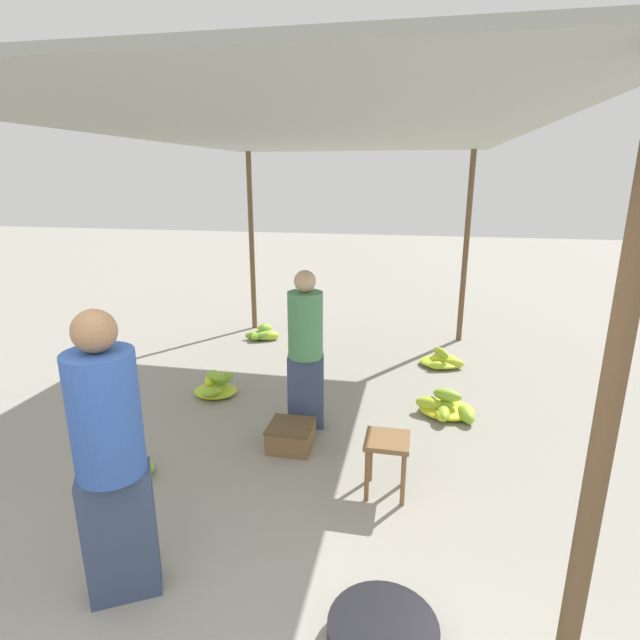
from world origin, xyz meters
The scene contains 14 objects.
canopy_post_front_right centered at (1.63, 0.30, 1.38)m, with size 0.08×0.08×2.76m, color brown.
canopy_post_back_left centered at (-1.63, 6.13, 1.38)m, with size 0.08×0.08×2.76m, color brown.
canopy_post_back_right centered at (1.63, 6.13, 1.38)m, with size 0.08×0.08×2.76m, color brown.
canopy_tarp centered at (0.00, 3.21, 2.78)m, with size 3.65×6.23×0.04m, color #9EA399.
vendor_foreground centered at (-0.63, 0.79, 0.91)m, with size 0.51×0.51×1.76m.
stool centered at (0.82, 2.08, 0.38)m, with size 0.34×0.34×0.48m.
basin_black centered at (0.90, 0.74, 0.06)m, with size 0.60×0.60×0.13m.
banana_pile_left_0 centered at (-1.21, 3.51, 0.11)m, with size 0.49×0.54×0.30m.
banana_pile_left_1 centered at (-1.33, 1.85, 0.07)m, with size 0.48×0.61×0.23m.
banana_pile_left_2 centered at (-1.30, 5.57, 0.08)m, with size 0.56×0.42×0.24m.
banana_pile_right_0 centered at (1.34, 3.53, 0.08)m, with size 0.64×0.58×0.27m.
banana_pile_right_1 centered at (1.34, 4.95, 0.07)m, with size 0.56×0.50×0.24m.
crate_near centered at (-0.09, 2.59, 0.11)m, with size 0.40×0.40×0.23m.
shopper_walking_mid centered at (-0.04, 3.03, 0.82)m, with size 0.39×0.39×1.58m.
Camera 1 is at (0.99, -1.36, 2.41)m, focal length 28.00 mm.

